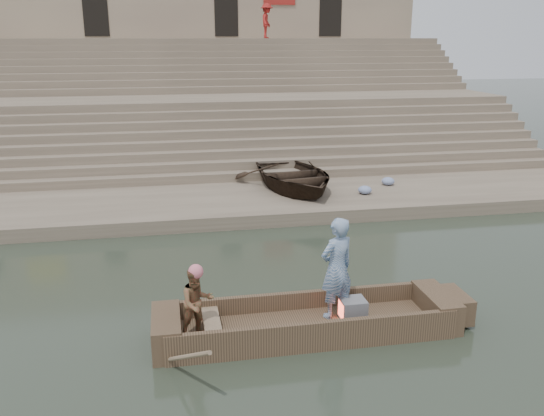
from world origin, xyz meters
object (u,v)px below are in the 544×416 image
object	(u,v)px
main_rowboat	(307,328)
beached_rowboat	(293,175)
standing_man	(337,268)
rowing_man	(197,303)
pedestrian	(267,21)
television	(352,309)

from	to	relation	value
main_rowboat	beached_rowboat	distance (m)	9.03
standing_man	rowing_man	xyz separation A→B (m)	(-2.59, -0.27, -0.33)
main_rowboat	pedestrian	bearing A→B (deg)	81.71
television	beached_rowboat	world-z (taller)	beached_rowboat
standing_man	main_rowboat	bearing A→B (deg)	-5.37
standing_man	beached_rowboat	distance (m)	8.73
beached_rowboat	pedestrian	bearing A→B (deg)	74.60
standing_man	rowing_man	size ratio (longest dim) A/B	1.52
standing_man	rowing_man	distance (m)	2.62
standing_man	beached_rowboat	bearing A→B (deg)	-119.67
main_rowboat	pedestrian	size ratio (longest dim) A/B	2.84
rowing_man	beached_rowboat	distance (m)	9.67
standing_man	pedestrian	size ratio (longest dim) A/B	1.11
beached_rowboat	television	bearing A→B (deg)	-104.55
rowing_man	television	world-z (taller)	rowing_man
rowing_man	pedestrian	bearing A→B (deg)	56.96
standing_man	pedestrian	world-z (taller)	pedestrian
standing_man	television	world-z (taller)	standing_man
main_rowboat	pedestrian	xyz separation A→B (m)	(3.20, 21.94, 5.97)
standing_man	beached_rowboat	xyz separation A→B (m)	(1.14, 8.65, -0.33)
television	main_rowboat	bearing A→B (deg)	-180.00
main_rowboat	standing_man	world-z (taller)	standing_man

